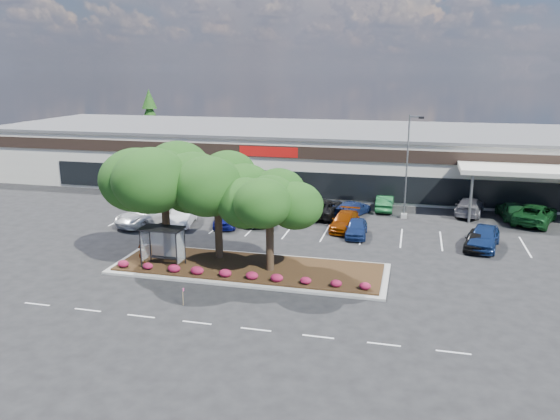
% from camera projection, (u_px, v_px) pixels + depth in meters
% --- Properties ---
extents(ground, '(160.00, 160.00, 0.00)m').
position_uv_depth(ground, '(262.00, 297.00, 31.59)').
color(ground, black).
rests_on(ground, ground).
extents(retail_store, '(80.40, 25.20, 6.25)m').
position_uv_depth(retail_store, '(342.00, 155.00, 62.64)').
color(retail_store, beige).
rests_on(retail_store, ground).
extents(landscape_island, '(18.00, 6.00, 0.26)m').
position_uv_depth(landscape_island, '(249.00, 268.00, 35.78)').
color(landscape_island, '#9E9D98').
rests_on(landscape_island, ground).
extents(lane_markings, '(33.12, 20.06, 0.01)m').
position_uv_depth(lane_markings, '(297.00, 243.00, 41.42)').
color(lane_markings, silver).
rests_on(lane_markings, ground).
extents(shrub_row, '(17.00, 0.80, 0.50)m').
position_uv_depth(shrub_row, '(239.00, 274.00, 33.71)').
color(shrub_row, maroon).
rests_on(shrub_row, landscape_island).
extents(bus_shelter, '(2.75, 1.55, 2.59)m').
position_uv_depth(bus_shelter, '(163.00, 235.00, 35.52)').
color(bus_shelter, black).
rests_on(bus_shelter, landscape_island).
extents(island_tree_west, '(7.20, 7.20, 7.89)m').
position_uv_depth(island_tree_west, '(165.00, 201.00, 36.61)').
color(island_tree_west, '#1B3C0F').
rests_on(island_tree_west, landscape_island).
extents(island_tree_mid, '(6.60, 6.60, 7.32)m').
position_uv_depth(island_tree_mid, '(218.00, 206.00, 36.53)').
color(island_tree_mid, '#1B3C0F').
rests_on(island_tree_mid, landscape_island).
extents(island_tree_east, '(5.80, 5.80, 6.50)m').
position_uv_depth(island_tree_east, '(270.00, 221.00, 34.30)').
color(island_tree_east, '#1B3C0F').
rests_on(island_tree_east, landscape_island).
extents(conifer_north_west, '(4.40, 4.40, 10.00)m').
position_uv_depth(conifer_north_west, '(150.00, 123.00, 80.50)').
color(conifer_north_west, '#1B3C0F').
rests_on(conifer_north_west, ground).
extents(person_waiting, '(0.66, 0.49, 1.65)m').
position_uv_depth(person_waiting, '(142.00, 252.00, 36.07)').
color(person_waiting, '#594C47').
rests_on(person_waiting, landscape_island).
extents(light_pole, '(1.43, 0.50, 9.04)m').
position_uv_depth(light_pole, '(408.00, 174.00, 47.18)').
color(light_pole, '#9E9D98').
rests_on(light_pole, ground).
extents(survey_stake, '(0.07, 0.14, 1.04)m').
position_uv_depth(survey_stake, '(183.00, 294.00, 30.30)').
color(survey_stake, '#9A7F50').
rests_on(survey_stake, ground).
extents(car_0, '(4.45, 6.55, 1.66)m').
position_uv_depth(car_0, '(147.00, 214.00, 46.25)').
color(car_0, silver).
rests_on(car_0, ground).
extents(car_1, '(2.52, 5.03, 1.58)m').
position_uv_depth(car_1, '(183.00, 215.00, 46.04)').
color(car_1, white).
rests_on(car_1, ground).
extents(car_2, '(2.68, 4.84, 1.56)m').
position_uv_depth(car_2, '(226.00, 216.00, 45.76)').
color(car_2, navy).
rests_on(car_2, ground).
extents(car_3, '(3.67, 6.11, 1.59)m').
position_uv_depth(car_3, '(258.00, 213.00, 46.88)').
color(car_3, '#1B481C').
rests_on(car_3, ground).
extents(car_4, '(2.24, 4.94, 1.40)m').
position_uv_depth(car_4, '(345.00, 221.00, 44.67)').
color(car_4, '#742B02').
rests_on(car_4, ground).
extents(car_5, '(1.76, 4.06, 1.36)m').
position_uv_depth(car_5, '(356.00, 228.00, 42.85)').
color(car_5, navy).
rests_on(car_5, ground).
extents(car_6, '(3.01, 5.24, 1.68)m').
position_uv_depth(car_6, '(484.00, 237.00, 40.00)').
color(car_6, navy).
rests_on(car_6, ground).
extents(car_7, '(2.39, 4.34, 1.40)m').
position_uv_depth(car_7, '(477.00, 240.00, 39.80)').
color(car_7, black).
rests_on(car_7, ground).
extents(car_9, '(3.38, 5.55, 1.50)m').
position_uv_depth(car_9, '(211.00, 192.00, 54.95)').
color(car_9, '#B2BABF').
rests_on(car_9, ground).
extents(car_10, '(3.74, 5.42, 1.38)m').
position_uv_depth(car_10, '(232.00, 199.00, 52.13)').
color(car_10, silver).
rests_on(car_10, ground).
extents(car_11, '(2.94, 4.58, 1.45)m').
position_uv_depth(car_11, '(289.00, 199.00, 51.96)').
color(car_11, '#653005').
rests_on(car_11, ground).
extents(car_12, '(3.42, 4.96, 1.33)m').
position_uv_depth(car_12, '(352.00, 208.00, 48.89)').
color(car_12, navy).
rests_on(car_12, ground).
extents(car_13, '(3.09, 5.82, 1.56)m').
position_uv_depth(car_13, '(324.00, 208.00, 48.67)').
color(car_13, black).
rests_on(car_13, ground).
extents(car_14, '(1.52, 4.36, 1.44)m').
position_uv_depth(car_14, '(385.00, 203.00, 50.67)').
color(car_14, '#165426').
rests_on(car_14, ground).
extents(car_15, '(3.24, 5.73, 1.57)m').
position_uv_depth(car_15, '(470.00, 206.00, 49.16)').
color(car_15, slate).
rests_on(car_15, ground).
extents(car_16, '(2.46, 4.92, 1.61)m').
position_uv_depth(car_16, '(512.00, 210.00, 47.72)').
color(car_16, '#1D542C').
rests_on(car_16, ground).
extents(car_17, '(4.82, 6.67, 1.69)m').
position_uv_depth(car_17, '(535.00, 214.00, 46.38)').
color(car_17, '#144A1E').
rests_on(car_17, ground).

